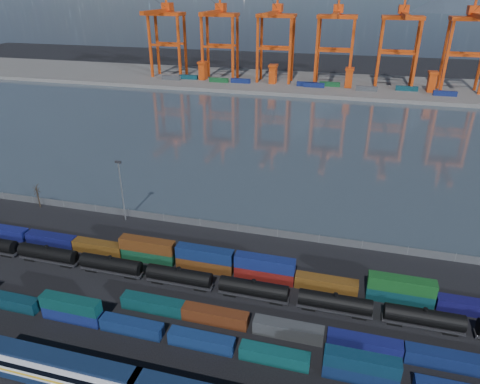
# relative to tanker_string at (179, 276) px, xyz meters

# --- Properties ---
(ground) EXTENTS (700.00, 700.00, 0.00)m
(ground) POSITION_rel_tanker_string_xyz_m (5.86, -4.38, -2.15)
(ground) COLOR black
(ground) RESTS_ON ground
(harbor_water) EXTENTS (700.00, 700.00, 0.00)m
(harbor_water) POSITION_rel_tanker_string_xyz_m (5.86, 100.62, -2.14)
(harbor_water) COLOR #323E48
(harbor_water) RESTS_ON ground
(far_quay) EXTENTS (700.00, 70.00, 2.00)m
(far_quay) POSITION_rel_tanker_string_xyz_m (5.86, 205.62, -1.15)
(far_quay) COLOR #514F4C
(far_quay) RESTS_ON ground
(container_row_south) EXTENTS (127.25, 2.33, 4.96)m
(container_row_south) POSITION_rel_tanker_string_xyz_m (11.27, -14.51, -0.34)
(container_row_south) COLOR #46494B
(container_row_south) RESTS_ON ground
(container_row_mid) EXTENTS (140.49, 2.49, 2.65)m
(container_row_mid) POSITION_rel_tanker_string_xyz_m (7.17, -8.26, -0.83)
(container_row_mid) COLOR #404446
(container_row_mid) RESTS_ON ground
(container_row_north) EXTENTS (141.84, 2.54, 5.41)m
(container_row_north) POSITION_rel_tanker_string_xyz_m (15.55, 6.38, -0.08)
(container_row_north) COLOR navy
(container_row_north) RESTS_ON ground
(tanker_string) EXTENTS (137.97, 3.00, 4.29)m
(tanker_string) POSITION_rel_tanker_string_xyz_m (0.00, 0.00, 0.00)
(tanker_string) COLOR black
(tanker_string) RESTS_ON ground
(waterfront_fence) EXTENTS (160.12, 0.12, 2.20)m
(waterfront_fence) POSITION_rel_tanker_string_xyz_m (5.86, 23.62, -1.15)
(waterfront_fence) COLOR #595B5E
(waterfront_fence) RESTS_ON ground
(bare_tree) EXTENTS (1.75, 1.73, 7.02)m
(bare_tree) POSITION_rel_tanker_string_xyz_m (-50.57, 22.01, 1.28)
(bare_tree) COLOR black
(bare_tree) RESTS_ON ground
(yard_light_mast) EXTENTS (1.60, 0.40, 16.60)m
(yard_light_mast) POSITION_rel_tanker_string_xyz_m (-24.14, 21.62, 7.14)
(yard_light_mast) COLOR slate
(yard_light_mast) RESTS_ON ground
(gantry_cranes) EXTENTS (197.29, 42.79, 57.94)m
(gantry_cranes) POSITION_rel_tanker_string_xyz_m (-1.64, 199.09, 33.36)
(gantry_cranes) COLOR #CD3F0E
(gantry_cranes) RESTS_ON ground
(quay_containers) EXTENTS (172.58, 10.99, 2.60)m
(quay_containers) POSITION_rel_tanker_string_xyz_m (-5.14, 191.09, 1.15)
(quay_containers) COLOR navy
(quay_containers) RESTS_ON far_quay
(straddle_carriers) EXTENTS (140.00, 7.00, 11.10)m
(straddle_carriers) POSITION_rel_tanker_string_xyz_m (3.36, 195.62, 5.67)
(straddle_carriers) COLOR #CD3F0E
(straddle_carriers) RESTS_ON far_quay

